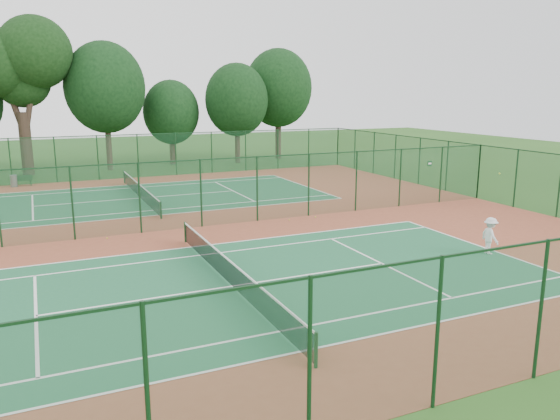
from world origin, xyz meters
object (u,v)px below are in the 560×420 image
Objects in this scene: big_tree at (19,63)px; player_near at (490,236)px; trash_bin at (14,181)px; bench at (23,180)px.

player_near is at bearing -61.52° from big_tree.
bench is (0.60, 0.16, -0.02)m from trash_bin.
player_near is 0.12× the size of big_tree.
big_tree is (-17.89, 32.98, 8.24)m from player_near.
player_near is 38.42m from big_tree.
player_near reaches higher than bench.
player_near is 1.20× the size of bench.
big_tree is at bearing 38.21° from player_near.
trash_bin is 0.66× the size of bench.
player_near reaches higher than trash_bin.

